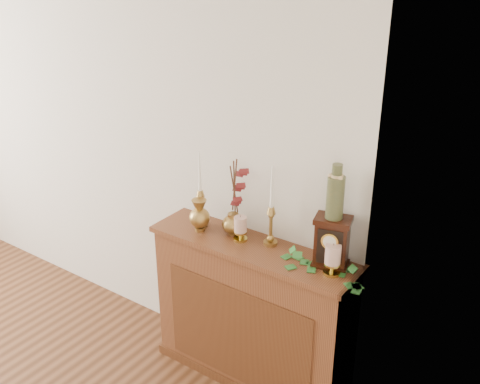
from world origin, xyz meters
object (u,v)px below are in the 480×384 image
Objects in this scene: ginger_jar at (238,198)px; candlestick_center at (271,220)px; ceramic_vase at (335,194)px; candlestick_left at (201,202)px; mantel_clock at (332,242)px; bud_vase at (200,216)px.

candlestick_center is at bearing -3.69° from ginger_jar.
ceramic_vase reaches higher than candlestick_center.
candlestick_center is (0.45, 0.04, 0.00)m from candlestick_left.
candlestick_center is 1.70× the size of mantel_clock.
mantel_clock is at bearing -75.63° from ceramic_vase.
mantel_clock reaches higher than bud_vase.
candlestick_center is at bearing 5.46° from candlestick_left.
candlestick_left is 0.24m from ginger_jar.
ginger_jar reaches higher than candlestick_center.
candlestick_left is at bearing -177.46° from ceramic_vase.
mantel_clock is at bearing -1.42° from candlestick_center.
candlestick_center is at bearing 12.67° from bud_vase.
ginger_jar is 1.68× the size of ceramic_vase.
candlestick_center is 1.63× the size of ceramic_vase.
ceramic_vase reaches higher than candlestick_left.
candlestick_left is 0.86m from ceramic_vase.
candlestick_center is 0.37m from mantel_clock.
candlestick_left is 0.83m from mantel_clock.
candlestick_center is 0.24m from ginger_jar.
ceramic_vase is at bearing 2.54° from candlestick_left.
candlestick_center reaches higher than candlestick_left.
candlestick_left is at bearing -174.54° from candlestick_center.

